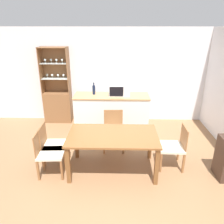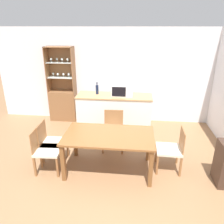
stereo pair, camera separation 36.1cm
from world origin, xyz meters
name	(u,v)px [view 1 (the left image)]	position (x,y,z in m)	size (l,w,h in m)	color
ground_plane	(109,174)	(0.00, 0.00, 0.00)	(18.00, 18.00, 0.00)	#936B47
wall_back	(112,76)	(0.00, 2.63, 1.27)	(6.80, 0.06, 2.55)	silver
kitchen_counter	(111,113)	(0.00, 1.90, 0.48)	(1.88, 0.64, 0.95)	white
display_cabinet	(58,101)	(-1.52, 2.43, 0.60)	(0.75, 0.35, 2.06)	brown
dining_table	(113,139)	(0.07, 0.17, 0.64)	(1.62, 0.92, 0.74)	brown
dining_chair_side_right_far	(174,146)	(1.23, 0.31, 0.43)	(0.46, 0.46, 0.84)	beige
dining_chair_side_left_near	(49,153)	(-1.08, 0.03, 0.43)	(0.48, 0.48, 0.84)	beige
dining_chair_head_far	(113,130)	(0.07, 0.98, 0.43)	(0.47, 0.47, 0.84)	beige
dining_chair_side_left_far	(53,145)	(-1.08, 0.31, 0.43)	(0.48, 0.48, 0.84)	beige
microwave	(119,90)	(0.20, 1.91, 1.09)	(0.52, 0.33, 0.27)	silver
wine_bottle	(94,90)	(-0.44, 1.96, 1.07)	(0.07, 0.07, 0.30)	#141E38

